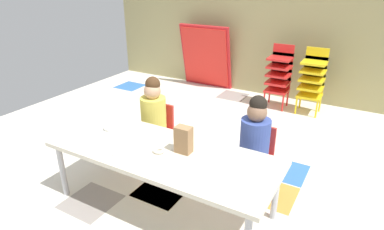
{
  "coord_description": "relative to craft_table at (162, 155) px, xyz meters",
  "views": [
    {
      "loc": [
        1.5,
        -2.49,
        1.85
      ],
      "look_at": [
        0.28,
        -0.36,
        0.79
      ],
      "focal_mm": 30.65,
      "sensor_mm": 36.0,
      "label": 1
    }
  ],
  "objects": [
    {
      "name": "ground_plane",
      "position": [
        -0.14,
        0.62,
        -0.51
      ],
      "size": [
        5.91,
        5.31,
        0.02
      ],
      "color": "silver"
    },
    {
      "name": "back_wall",
      "position": [
        -0.14,
        3.27,
        0.73
      ],
      "size": [
        5.91,
        0.1,
        2.45
      ],
      "primitive_type": "cube",
      "color": "tan",
      "rests_on": "ground_plane"
    },
    {
      "name": "craft_table",
      "position": [
        0.0,
        0.0,
        0.0
      ],
      "size": [
        1.89,
        0.75,
        0.54
      ],
      "color": "beige",
      "rests_on": "ground_plane"
    },
    {
      "name": "seated_child_near_camera",
      "position": [
        -0.52,
        0.6,
        0.06
      ],
      "size": [
        0.34,
        0.34,
        0.92
      ],
      "color": "red",
      "rests_on": "ground_plane"
    },
    {
      "name": "seated_child_middle_seat",
      "position": [
        0.57,
        0.6,
        0.06
      ],
      "size": [
        0.32,
        0.31,
        0.92
      ],
      "color": "red",
      "rests_on": "ground_plane"
    },
    {
      "name": "kid_chair_red_stack",
      "position": [
        0.15,
        2.79,
        0.02
      ],
      "size": [
        0.32,
        0.3,
        0.92
      ],
      "color": "red",
      "rests_on": "ground_plane"
    },
    {
      "name": "kid_chair_yellow_stack",
      "position": [
        0.62,
        2.79,
        0.02
      ],
      "size": [
        0.32,
        0.3,
        0.92
      ],
      "color": "yellow",
      "rests_on": "ground_plane"
    },
    {
      "name": "folded_activity_table",
      "position": [
        -1.22,
        3.07,
        0.04
      ],
      "size": [
        0.9,
        0.29,
        1.09
      ],
      "color": "red",
      "rests_on": "ground_plane"
    },
    {
      "name": "paper_bag_brown",
      "position": [
        0.16,
        0.07,
        0.15
      ],
      "size": [
        0.13,
        0.09,
        0.22
      ],
      "primitive_type": "cube",
      "color": "#9E754C",
      "rests_on": "craft_table"
    },
    {
      "name": "paper_plate_near_edge",
      "position": [
        -0.63,
        0.08,
        0.05
      ],
      "size": [
        0.18,
        0.18,
        0.01
      ],
      "primitive_type": "cylinder",
      "color": "white",
      "rests_on": "craft_table"
    },
    {
      "name": "paper_plate_center_table",
      "position": [
        -0.27,
        -0.17,
        0.05
      ],
      "size": [
        0.18,
        0.18,
        0.01
      ],
      "primitive_type": "cylinder",
      "color": "white",
      "rests_on": "craft_table"
    },
    {
      "name": "donut_powdered_on_plate",
      "position": [
        -0.63,
        0.08,
        0.07
      ],
      "size": [
        0.11,
        0.11,
        0.03
      ],
      "primitive_type": "torus",
      "color": "white",
      "rests_on": "craft_table"
    },
    {
      "name": "donut_powdered_loose",
      "position": [
        -0.01,
        -0.03,
        0.06
      ],
      "size": [
        0.1,
        0.1,
        0.03
      ],
      "primitive_type": "torus",
      "color": "white",
      "rests_on": "craft_table"
    }
  ]
}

